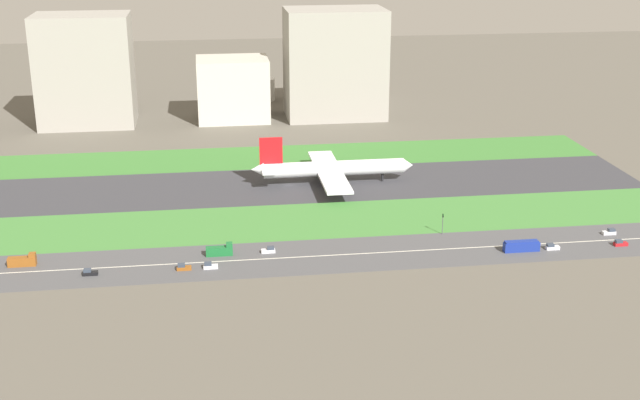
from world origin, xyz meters
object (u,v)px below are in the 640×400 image
office_tower (335,63)px  truck_0 (23,261)px  car_1 (610,232)px  car_4 (210,266)px  fuel_tank_east (361,86)px  car_3 (552,247)px  terminal_building (85,70)px  car_0 (620,243)px  fuel_tank_west (260,89)px  truck_1 (220,250)px  car_6 (183,267)px  hangar_building (233,89)px  car_2 (269,250)px  fuel_tank_centre (308,85)px  car_5 (90,273)px  airliner (330,169)px  bus_0 (521,246)px  traffic_light (443,222)px

office_tower → truck_0: bearing=-124.5°
truck_0 → car_1: bearing=0.0°
car_4 → fuel_tank_east: size_ratio=0.23×
car_3 → terminal_building: terminal_building is taller
car_0 → fuel_tank_west: 257.21m
terminal_building → truck_0: bearing=-89.7°
car_3 → truck_1: (-105.68, 10.00, 0.75)m
car_6 → terminal_building: (-49.56, 192.00, 26.60)m
hangar_building → office_tower: size_ratio=0.65×
car_6 → hangar_building: 194.01m
car_2 → car_3: bearing=-6.3°
fuel_tank_centre → fuel_tank_east: 31.37m
car_3 → car_5: same height
airliner → bus_0: (50.03, -78.00, -4.41)m
car_2 → traffic_light: (59.09, 7.99, 3.37)m
bus_0 → hangar_building: bearing=-66.5°
car_1 → fuel_tank_west: fuel_tank_west is taller
terminal_building → hangar_building: terminal_building is taller
truck_1 → airliner: bearing=56.3°
airliner → car_3: size_ratio=14.77×
airliner → traffic_light: (29.12, -60.01, -1.94)m
car_0 → bus_0: bus_0 is taller
car_4 → hangar_building: hangar_building is taller
bus_0 → terminal_building: size_ratio=0.21×
car_0 → truck_1: truck_1 is taller
truck_0 → car_0: truck_0 is taller
fuel_tank_centre → car_0: bearing=-73.0°
bus_0 → truck_0: bearing=-3.7°
bus_0 → fuel_tank_centre: size_ratio=0.64×
car_6 → fuel_tank_west: bearing=-99.7°
traffic_light → car_3: bearing=-30.0°
car_6 → car_5: bearing=0.0°
fuel_tank_west → terminal_building: bearing=-153.5°
truck_1 → office_tower: size_ratio=0.15×
car_6 → car_4: 8.00m
car_5 → hangar_building: (51.18, 192.00, 15.01)m
car_0 → car_1: (1.26, 10.00, 0.00)m
car_2 → terminal_building: size_ratio=0.08×
car_6 → traffic_light: 87.81m
car_1 → fuel_tank_centre: bearing=108.0°
fuel_tank_east → truck_1: bearing=-111.2°
truck_1 → traffic_light: bearing=6.1°
truck_0 → car_0: size_ratio=1.91×
airliner → car_5: 115.10m
car_3 → fuel_tank_east: fuel_tank_east is taller
car_4 → fuel_tank_east: (91.22, 237.00, 5.35)m
truck_1 → fuel_tank_west: 228.91m
truck_0 → traffic_light: 134.82m
fuel_tank_east → car_3: bearing=-85.7°
car_1 → fuel_tank_east: fuel_tank_east is taller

